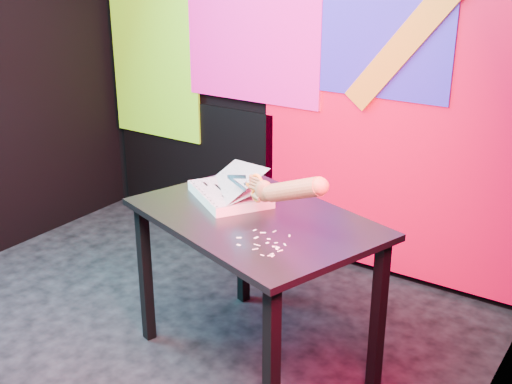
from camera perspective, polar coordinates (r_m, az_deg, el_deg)
The scene contains 7 objects.
room at distance 2.69m, azimuth -13.69°, elevation 9.76°, with size 3.01×3.01×2.71m.
backdrop at distance 3.86m, azimuth 3.57°, elevation 7.62°, with size 2.88×0.05×2.08m.
work_table at distance 2.84m, azimuth -0.11°, elevation -4.01°, with size 1.25×1.01×0.75m.
printout_stack at distance 2.98m, azimuth -2.32°, elevation -0.12°, with size 0.48×0.44×0.20m.
scissors at distance 2.71m, azimuth -0.14°, elevation 0.44°, with size 0.22×0.07×0.13m.
hand_forearm at distance 2.55m, azimuth 2.98°, elevation 0.19°, with size 0.42×0.15×0.19m.
paper_clippings at distance 2.54m, azimuth 0.94°, elevation -4.62°, with size 0.22×0.22×0.00m.
Camera 1 is at (1.96, -1.78, 1.85)m, focal length 45.00 mm.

